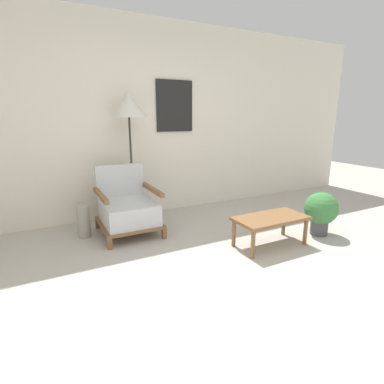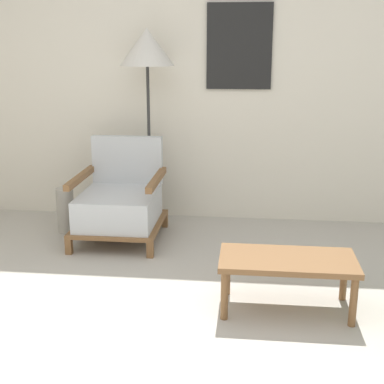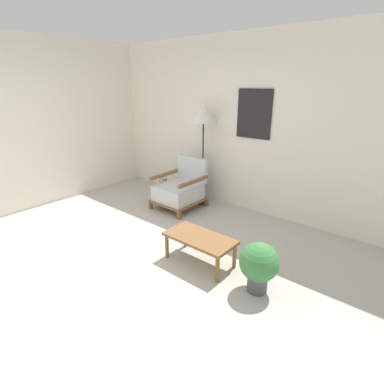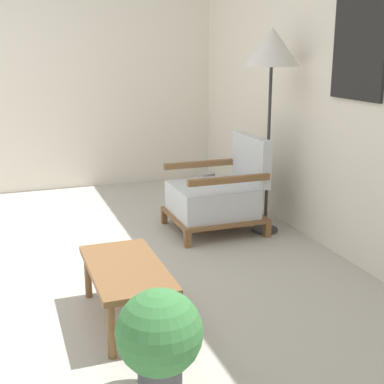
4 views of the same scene
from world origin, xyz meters
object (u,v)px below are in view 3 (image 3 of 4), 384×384
armchair (180,189)px  coffee_table (200,240)px  vase (163,188)px  potted_plant (259,264)px  floor_lamp (203,115)px

armchair → coffee_table: bearing=-40.5°
armchair → vase: 0.53m
armchair → vase: bearing=168.4°
armchair → coffee_table: 1.70m
coffee_table → potted_plant: bearing=-2.0°
floor_lamp → potted_plant: bearing=-38.7°
coffee_table → potted_plant: 0.76m
potted_plant → floor_lamp: bearing=141.3°
vase → potted_plant: potted_plant is taller
vase → potted_plant: (2.57, -1.24, 0.11)m
vase → potted_plant: 2.85m
armchair → coffee_table: (1.30, -1.11, -0.02)m
coffee_table → armchair: bearing=139.5°
coffee_table → vase: (-1.81, 1.21, -0.10)m
armchair → coffee_table: size_ratio=0.99×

